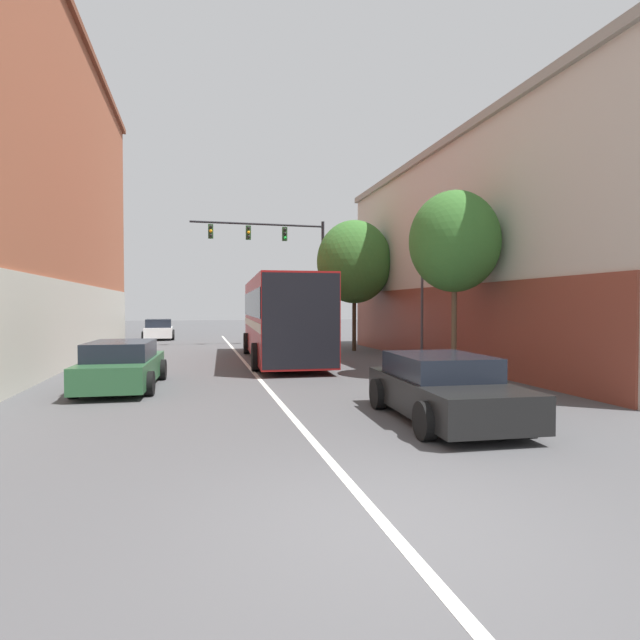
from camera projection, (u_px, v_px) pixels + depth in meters
ground_plane at (386, 526)px, 5.16m from camera, size 160.00×160.00×0.00m
lane_center_line at (249, 366)px, 18.87m from camera, size 0.14×40.27×0.01m
building_right_storefront at (523, 254)px, 21.25m from camera, size 8.71×20.07×8.77m
bus at (282, 315)px, 20.99m from camera, size 3.27×10.83×3.41m
hatchback_foreground at (443, 388)px, 9.98m from camera, size 2.32×4.39×1.29m
parked_car_left_near at (159, 330)px, 34.48m from camera, size 2.20×3.95×1.41m
parked_car_left_mid at (122, 366)px, 13.82m from camera, size 2.17×4.68×1.32m
traffic_signal_gantry at (283, 253)px, 29.28m from camera, size 7.82×0.36×7.36m
street_lamp at (422, 286)px, 19.72m from camera, size 0.35×0.35×5.03m
street_tree_near at (455, 242)px, 15.88m from camera, size 2.93×2.64×5.96m
street_tree_far at (354, 262)px, 25.50m from camera, size 3.86×3.47×6.69m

